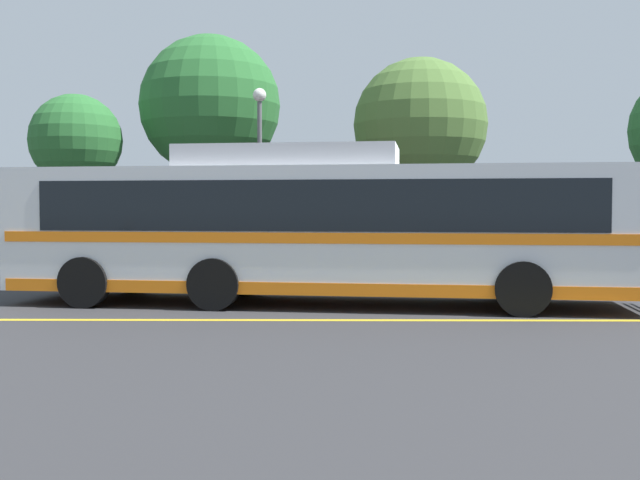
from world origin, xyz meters
TOP-DOWN VIEW (x-y plane):
  - ground_plane at (0.00, 0.00)m, footprint 220.00×220.00m
  - lane_strip_0 at (-1.18, -2.45)m, footprint 32.40×0.20m
  - curb_strip at (-1.18, 6.73)m, footprint 40.40×0.36m
  - transit_bus at (-1.20, -0.25)m, footprint 12.91×4.22m
  - parked_car_1 at (-7.78, 5.80)m, footprint 4.22×2.11m
  - parked_car_2 at (-2.15, 5.67)m, footprint 4.61×2.08m
  - parked_car_3 at (3.94, 5.87)m, footprint 4.83×2.30m
  - street_lamp at (-3.08, 7.45)m, footprint 0.41×0.41m
  - tree_0 at (2.10, 9.90)m, footprint 4.47×4.47m
  - tree_2 at (-9.49, 9.86)m, footprint 3.09×3.09m
  - tree_3 at (-5.21, 11.54)m, footprint 5.01×5.01m

SIDE VIEW (x-z plane):
  - ground_plane at x=0.00m, z-range 0.00..0.00m
  - lane_strip_0 at x=-1.18m, z-range 0.00..0.01m
  - curb_strip at x=-1.18m, z-range 0.00..0.15m
  - parked_car_1 at x=-7.78m, z-range 0.01..1.38m
  - parked_car_2 at x=-2.15m, z-range 0.01..1.43m
  - parked_car_3 at x=3.94m, z-range 0.00..1.47m
  - transit_bus at x=-1.20m, z-range 0.00..3.18m
  - street_lamp at x=-3.08m, z-range 0.92..6.49m
  - tree_2 at x=-9.49m, z-range 1.32..7.09m
  - tree_0 at x=2.10m, z-range 1.24..8.21m
  - tree_3 at x=-5.21m, z-range 1.54..9.64m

